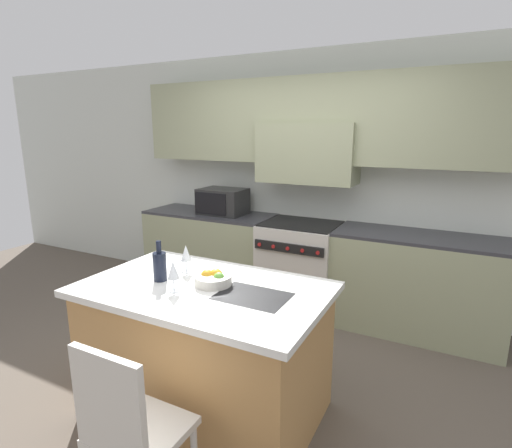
{
  "coord_description": "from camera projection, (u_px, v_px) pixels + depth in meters",
  "views": [
    {
      "loc": [
        1.43,
        -2.22,
        1.88
      ],
      "look_at": [
        0.01,
        0.52,
        1.15
      ],
      "focal_mm": 28.0,
      "sensor_mm": 36.0,
      "label": 1
    }
  ],
  "objects": [
    {
      "name": "range_stove",
      "position": [
        300.0,
        266.0,
        4.24
      ],
      "size": [
        0.78,
        0.7,
        0.94
      ],
      "color": "beige",
      "rests_on": "ground_plane"
    },
    {
      "name": "back_counter",
      "position": [
        301.0,
        266.0,
        4.26
      ],
      "size": [
        3.83,
        0.62,
        0.95
      ],
      "color": "gray",
      "rests_on": "ground_plane"
    },
    {
      "name": "kitchen_island",
      "position": [
        206.0,
        349.0,
        2.67
      ],
      "size": [
        1.58,
        0.98,
        0.9
      ],
      "color": "#B7844C",
      "rests_on": "ground_plane"
    },
    {
      "name": "back_cabinetry",
      "position": [
        312.0,
        157.0,
        4.21
      ],
      "size": [
        10.0,
        0.46,
        2.7
      ],
      "color": "silver",
      "rests_on": "ground_plane"
    },
    {
      "name": "microwave",
      "position": [
        223.0,
        201.0,
        4.55
      ],
      "size": [
        0.51,
        0.38,
        0.29
      ],
      "color": "black",
      "rests_on": "back_counter"
    },
    {
      "name": "wine_glass_near",
      "position": [
        173.0,
        271.0,
        2.45
      ],
      "size": [
        0.07,
        0.07,
        0.2
      ],
      "color": "white",
      "rests_on": "kitchen_island"
    },
    {
      "name": "wine_glass_far",
      "position": [
        186.0,
        254.0,
        2.79
      ],
      "size": [
        0.07,
        0.07,
        0.2
      ],
      "color": "white",
      "rests_on": "kitchen_island"
    },
    {
      "name": "fruit_bowl",
      "position": [
        213.0,
        279.0,
        2.59
      ],
      "size": [
        0.24,
        0.24,
        0.1
      ],
      "color": "silver",
      "rests_on": "kitchen_island"
    },
    {
      "name": "island_chair",
      "position": [
        129.0,
        427.0,
        1.85
      ],
      "size": [
        0.42,
        0.4,
        0.97
      ],
      "color": "beige",
      "rests_on": "ground_plane"
    },
    {
      "name": "ground_plane",
      "position": [
        223.0,
        388.0,
        2.99
      ],
      "size": [
        10.0,
        10.0,
        0.0
      ],
      "primitive_type": "plane",
      "color": "brown"
    },
    {
      "name": "wine_bottle",
      "position": [
        160.0,
        266.0,
        2.64
      ],
      "size": [
        0.09,
        0.09,
        0.27
      ],
      "color": "black",
      "rests_on": "kitchen_island"
    }
  ]
}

